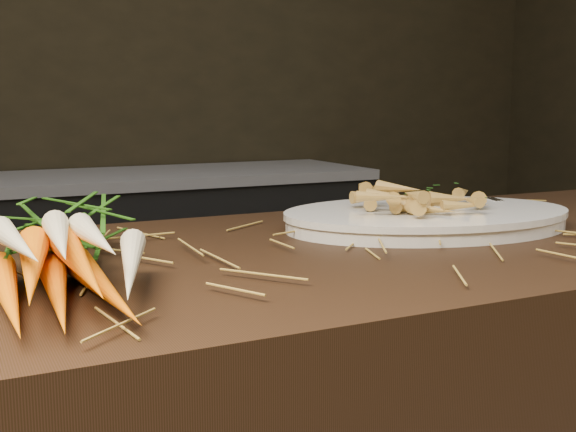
% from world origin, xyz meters
% --- Properties ---
extents(back_counter, '(1.82, 0.62, 0.84)m').
position_xyz_m(back_counter, '(0.30, 2.18, 0.42)').
color(back_counter, black).
rests_on(back_counter, ground).
extents(straw_bedding, '(1.40, 0.60, 0.02)m').
position_xyz_m(straw_bedding, '(0.00, 0.30, 0.91)').
color(straw_bedding, olive).
rests_on(straw_bedding, main_counter).
extents(root_veg_bunch, '(0.20, 0.55, 0.10)m').
position_xyz_m(root_veg_bunch, '(-0.32, 0.27, 0.95)').
color(root_veg_bunch, orange).
rests_on(root_veg_bunch, main_counter).
extents(serving_platter, '(0.55, 0.41, 0.03)m').
position_xyz_m(serving_platter, '(0.31, 0.36, 0.91)').
color(serving_platter, white).
rests_on(serving_platter, main_counter).
extents(roasted_veg_heap, '(0.27, 0.21, 0.06)m').
position_xyz_m(roasted_veg_heap, '(0.31, 0.36, 0.95)').
color(roasted_veg_heap, '#AF8932').
rests_on(roasted_veg_heap, serving_platter).
extents(serving_fork, '(0.07, 0.19, 0.00)m').
position_xyz_m(serving_fork, '(0.48, 0.31, 0.93)').
color(serving_fork, silver).
rests_on(serving_fork, serving_platter).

